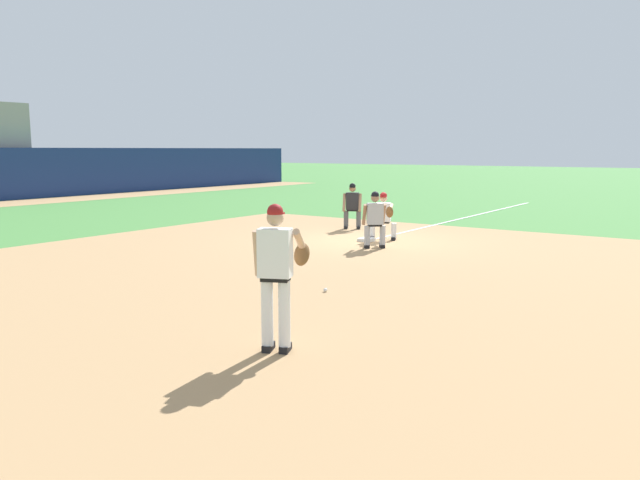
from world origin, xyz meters
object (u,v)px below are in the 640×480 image
at_px(first_base_bag, 366,240).
at_px(first_baseman, 384,214).
at_px(umpire, 352,204).
at_px(baseball, 325,290).
at_px(pitcher, 277,269).
at_px(baserunner, 375,217).

xyz_separation_m(first_base_bag, first_baseman, (0.46, -0.27, 0.69)).
height_order(first_baseman, umpire, umpire).
distance_m(first_base_bag, baseball, 6.28).
xyz_separation_m(baseball, first_baseman, (6.22, 2.25, 0.69)).
bearing_deg(umpire, first_baseman, -128.87).
height_order(pitcher, first_baseman, pitcher).
xyz_separation_m(first_base_bag, baseball, (-5.75, -2.52, -0.01)).
bearing_deg(umpire, first_base_bag, -140.13).
bearing_deg(pitcher, baserunner, 21.41).
bearing_deg(pitcher, umpire, 27.27).
relative_size(baseball, pitcher, 0.04).
bearing_deg(first_baseman, baserunner, -160.01).
distance_m(baseball, pitcher, 3.49).
height_order(first_base_bag, umpire, umpire).
bearing_deg(pitcher, baseball, 23.79).
bearing_deg(baseball, first_baseman, 19.89).
relative_size(pitcher, umpire, 1.27).
distance_m(baseball, umpire, 8.97).
bearing_deg(first_base_bag, baseball, -156.32).
distance_m(pitcher, first_baseman, 9.95).
bearing_deg(baserunner, pitcher, -158.59).
relative_size(first_baseman, umpire, 0.92).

